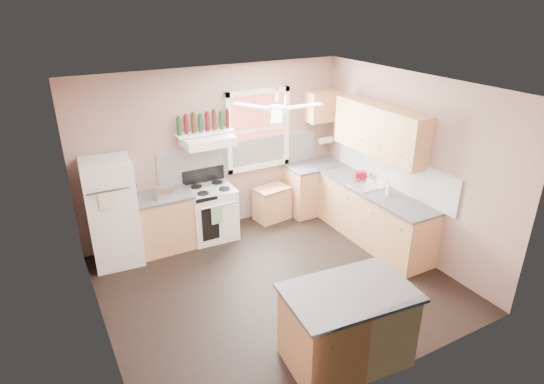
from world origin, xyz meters
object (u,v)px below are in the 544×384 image
cart (272,204)px  island (347,327)px  stove (212,212)px  toaster (164,192)px  refrigerator (113,213)px

cart → island: bearing=-113.0°
stove → cart: stove is taller
toaster → stove: 0.95m
stove → island: same height
stove → cart: 1.17m
cart → stove: bearing=176.2°
stove → cart: (1.16, 0.07, -0.14)m
toaster → refrigerator: bearing=170.9°
toaster → island: 3.40m
refrigerator → cart: refrigerator is taller
stove → refrigerator: bearing=-176.1°
refrigerator → island: (1.75, -3.26, -0.37)m
toaster → island: (0.99, -3.20, -0.56)m
stove → island: 3.28m
stove → island: bearing=-82.7°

